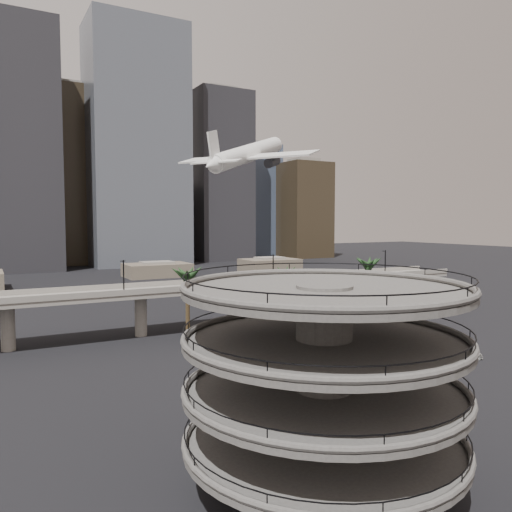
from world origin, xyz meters
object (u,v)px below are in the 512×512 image
overpass (196,292)px  car_b (354,352)px  parking_ramp (324,367)px  car_a (359,392)px  car_c (464,354)px  airborne_jet (248,154)px

overpass → car_b: size_ratio=28.36×
parking_ramp → car_a: 23.34m
overpass → car_c: (28.22, -39.35, -6.51)m
overpass → car_b: bearing=-64.2°
car_b → car_c: 16.70m
overpass → airborne_jet: airborne_jet is taller
car_b → car_c: car_c is taller
parking_ramp → car_a: bearing=42.2°
overpass → car_b: (14.44, -29.91, -6.58)m
overpass → car_b: 33.86m
airborne_jet → overpass: bearing=179.3°
car_a → car_b: size_ratio=0.89×
car_c → car_a: bearing=115.4°
overpass → airborne_jet: 36.20m
car_b → car_a: bearing=152.0°
parking_ramp → car_b: bearing=46.7°
airborne_jet → car_b: size_ratio=7.16×
overpass → airborne_jet: bearing=34.2°
car_c → car_b: bearing=69.3°
car_b → car_c: (13.78, -9.44, 0.08)m
car_a → airborne_jet: bearing=-26.7°
car_a → parking_ramp: bearing=120.1°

